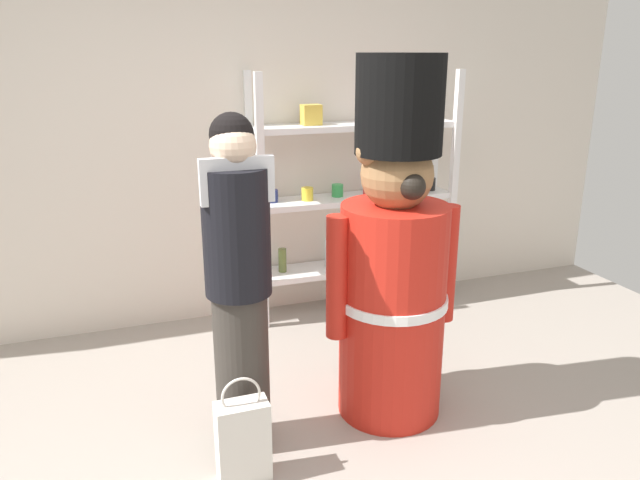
% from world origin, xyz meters
% --- Properties ---
extents(back_wall, '(6.40, 0.12, 2.60)m').
position_xyz_m(back_wall, '(0.00, 2.20, 1.30)').
color(back_wall, silver).
rests_on(back_wall, ground_plane).
extents(merchandise_shelf, '(1.50, 0.35, 1.73)m').
position_xyz_m(merchandise_shelf, '(0.97, 1.98, 0.85)').
color(merchandise_shelf, white).
rests_on(merchandise_shelf, ground_plane).
extents(teddy_bear_guard, '(0.72, 0.56, 1.84)m').
position_xyz_m(teddy_bear_guard, '(0.61, 0.62, 0.82)').
color(teddy_bear_guard, red).
rests_on(teddy_bear_guard, ground_plane).
extents(person_shopper, '(0.32, 0.30, 1.61)m').
position_xyz_m(person_shopper, '(-0.18, 0.58, 0.85)').
color(person_shopper, '#38332D').
rests_on(person_shopper, ground_plane).
extents(shopping_bag, '(0.23, 0.12, 0.51)m').
position_xyz_m(shopping_bag, '(-0.25, 0.32, 0.20)').
color(shopping_bag, silver).
rests_on(shopping_bag, ground_plane).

